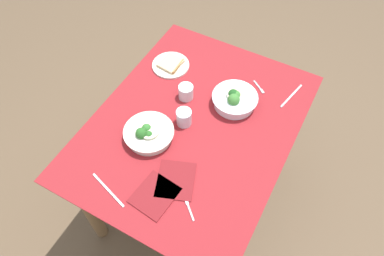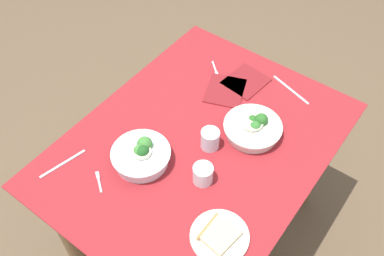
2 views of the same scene
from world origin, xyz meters
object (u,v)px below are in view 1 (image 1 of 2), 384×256
fork_by_near_bowl (259,88)px  water_glass_center (184,117)px  table_knife_right (291,96)px  napkin_folded_upper (155,195)px  napkin_folded_lower (176,180)px  bread_side_plate (171,65)px  fork_by_far_bowl (189,208)px  broccoli_bowl_far (149,134)px  table_knife_left (108,190)px  broccoli_bowl_near (234,100)px  water_glass_side (186,92)px

fork_by_near_bowl → water_glass_center: bearing=-85.8°
table_knife_right → napkin_folded_upper: bearing=170.9°
napkin_folded_lower → napkin_folded_upper: bearing=158.1°
bread_side_plate → fork_by_far_bowl: bearing=-144.3°
water_glass_center → bread_side_plate: bearing=39.9°
broccoli_bowl_far → napkin_folded_lower: broccoli_bowl_far is taller
broccoli_bowl_far → water_glass_center: 0.19m
water_glass_center → napkin_folded_upper: (-0.40, -0.08, -0.04)m
fork_by_far_bowl → napkin_folded_lower: size_ratio=0.45×
broccoli_bowl_far → fork_by_far_bowl: (-0.22, -0.34, -0.03)m
fork_by_near_bowl → fork_by_far_bowl: bearing=-54.4°
fork_by_far_bowl → napkin_folded_upper: bearing=48.1°
table_knife_left → napkin_folded_lower: (0.18, -0.23, 0.00)m
table_knife_left → napkin_folded_lower: 0.29m
bread_side_plate → napkin_folded_upper: bearing=-154.6°
bread_side_plate → napkin_folded_lower: size_ratio=1.10×
water_glass_center → table_knife_left: (-0.47, 0.11, -0.04)m
broccoli_bowl_near → table_knife_right: 0.31m
water_glass_center → napkin_folded_lower: (-0.29, -0.12, -0.04)m
fork_by_far_bowl → fork_by_near_bowl: 0.77m
water_glass_side → fork_by_near_bowl: water_glass_side is taller
fork_by_far_bowl → fork_by_near_bowl: (0.77, 0.00, 0.00)m
broccoli_bowl_near → table_knife_left: broccoli_bowl_near is taller
bread_side_plate → water_glass_side: size_ratio=2.67×
napkin_folded_lower → broccoli_bowl_far: bearing=58.8°
table_knife_right → table_knife_left: bearing=162.6°
bread_side_plate → water_glass_center: (-0.30, -0.25, 0.03)m
fork_by_far_bowl → napkin_folded_upper: (-0.02, 0.16, 0.00)m
broccoli_bowl_far → fork_by_near_bowl: 0.64m
table_knife_right → water_glass_side: bearing=131.8°
napkin_folded_upper → broccoli_bowl_near: bearing=-8.0°
water_glass_center → water_glass_side: water_glass_center is taller
bread_side_plate → fork_by_far_bowl: 0.84m
bread_side_plate → water_glass_side: bearing=-130.5°
broccoli_bowl_near → napkin_folded_lower: 0.52m
table_knife_right → napkin_folded_lower: 0.76m
broccoli_bowl_near → fork_by_near_bowl: broccoli_bowl_near is taller
bread_side_plate → fork_by_near_bowl: (0.08, -0.49, -0.01)m
bread_side_plate → napkin_folded_upper: (-0.70, -0.33, -0.01)m
broccoli_bowl_far → napkin_folded_lower: 0.26m
table_knife_left → table_knife_right: 1.03m
water_glass_center → table_knife_left: bearing=166.9°
water_glass_side → water_glass_center: bearing=-154.1°
water_glass_side → napkin_folded_upper: (-0.55, -0.15, -0.04)m
napkin_folded_upper → napkin_folded_lower: bearing=-21.9°
broccoli_bowl_far → napkin_folded_lower: bearing=-121.2°
broccoli_bowl_far → fork_by_far_bowl: 0.41m
broccoli_bowl_far → broccoli_bowl_near: 0.46m
broccoli_bowl_far → table_knife_left: 0.32m
broccoli_bowl_far → fork_by_far_bowl: size_ratio=2.83×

